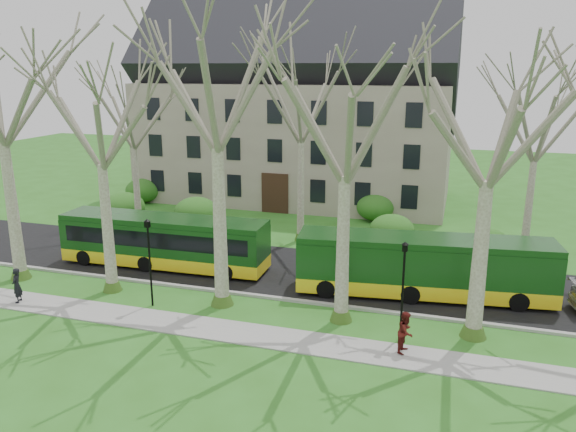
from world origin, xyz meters
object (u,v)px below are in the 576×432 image
object	(u,v)px
pedestrian_a	(17,285)
pedestrian_b	(406,332)
bus_follow	(424,266)
bus_lead	(164,241)

from	to	relation	value
pedestrian_a	pedestrian_b	bearing A→B (deg)	72.01
bus_follow	pedestrian_b	bearing A→B (deg)	-99.16
pedestrian_b	bus_lead	bearing A→B (deg)	78.93
bus_lead	bus_follow	distance (m)	14.68
pedestrian_a	bus_follow	bearing A→B (deg)	89.94
bus_lead	pedestrian_b	size ratio (longest dim) A/B	7.00
pedestrian_a	pedestrian_b	xyz separation A→B (m)	(18.81, 0.59, -0.00)
bus_follow	pedestrian_b	world-z (taller)	bus_follow
pedestrian_b	bus_follow	bearing A→B (deg)	10.18
bus_lead	bus_follow	bearing A→B (deg)	-1.41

